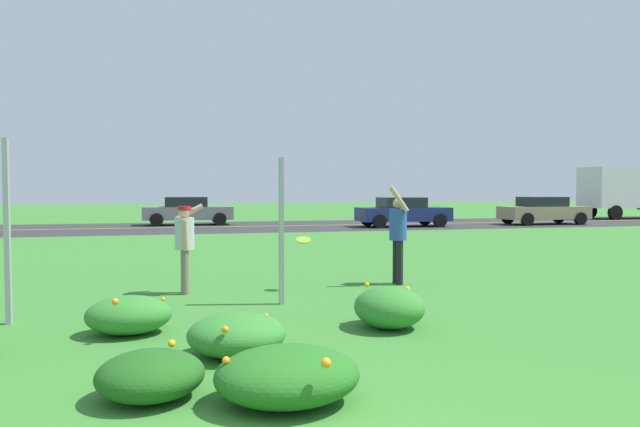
{
  "coord_description": "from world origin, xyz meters",
  "views": [
    {
      "loc": [
        -0.71,
        -3.11,
        1.87
      ],
      "look_at": [
        1.86,
        7.36,
        1.41
      ],
      "focal_mm": 32.8,
      "sensor_mm": 36.0,
      "label": 1
    }
  ],
  "objects_px": {
    "sign_post_by_roadside": "(281,231)",
    "box_truck_dark_green": "(633,190)",
    "person_thrower_red_cap_gray_shirt": "(185,240)",
    "car_navy_center_right": "(403,212)",
    "sign_post_near_path": "(7,232)",
    "car_tan_rightmost": "(543,210)",
    "car_gray_center_left": "(188,211)",
    "frisbee_lime": "(304,240)",
    "person_catcher_blue_shirt": "(398,232)"
  },
  "relations": [
    {
      "from": "sign_post_near_path",
      "to": "car_tan_rightmost",
      "type": "distance_m",
      "value": 27.76
    },
    {
      "from": "frisbee_lime",
      "to": "car_gray_center_left",
      "type": "height_order",
      "value": "car_gray_center_left"
    },
    {
      "from": "car_navy_center_right",
      "to": "box_truck_dark_green",
      "type": "height_order",
      "value": "box_truck_dark_green"
    },
    {
      "from": "person_thrower_red_cap_gray_shirt",
      "to": "person_catcher_blue_shirt",
      "type": "bearing_deg",
      "value": 0.92
    },
    {
      "from": "sign_post_by_roadside",
      "to": "car_tan_rightmost",
      "type": "height_order",
      "value": "sign_post_by_roadside"
    },
    {
      "from": "person_thrower_red_cap_gray_shirt",
      "to": "person_catcher_blue_shirt",
      "type": "relative_size",
      "value": 0.83
    },
    {
      "from": "person_catcher_blue_shirt",
      "to": "car_navy_center_right",
      "type": "relative_size",
      "value": 0.43
    },
    {
      "from": "person_thrower_red_cap_gray_shirt",
      "to": "box_truck_dark_green",
      "type": "relative_size",
      "value": 0.24
    },
    {
      "from": "sign_post_near_path",
      "to": "sign_post_by_roadside",
      "type": "relative_size",
      "value": 1.08
    },
    {
      "from": "person_catcher_blue_shirt",
      "to": "car_tan_rightmost",
      "type": "height_order",
      "value": "person_catcher_blue_shirt"
    },
    {
      "from": "frisbee_lime",
      "to": "box_truck_dark_green",
      "type": "relative_size",
      "value": 0.04
    },
    {
      "from": "sign_post_by_roadside",
      "to": "person_catcher_blue_shirt",
      "type": "distance_m",
      "value": 2.93
    },
    {
      "from": "sign_post_by_roadside",
      "to": "car_gray_center_left",
      "type": "relative_size",
      "value": 0.53
    },
    {
      "from": "frisbee_lime",
      "to": "sign_post_by_roadside",
      "type": "bearing_deg",
      "value": -117.67
    },
    {
      "from": "car_gray_center_left",
      "to": "car_tan_rightmost",
      "type": "distance_m",
      "value": 18.59
    },
    {
      "from": "frisbee_lime",
      "to": "car_gray_center_left",
      "type": "bearing_deg",
      "value": 94.8
    },
    {
      "from": "car_gray_center_left",
      "to": "car_tan_rightmost",
      "type": "height_order",
      "value": "same"
    },
    {
      "from": "frisbee_lime",
      "to": "car_tan_rightmost",
      "type": "relative_size",
      "value": 0.06
    },
    {
      "from": "sign_post_by_roadside",
      "to": "car_gray_center_left",
      "type": "height_order",
      "value": "sign_post_by_roadside"
    },
    {
      "from": "car_gray_center_left",
      "to": "person_catcher_blue_shirt",
      "type": "bearing_deg",
      "value": -79.75
    },
    {
      "from": "sign_post_near_path",
      "to": "car_tan_rightmost",
      "type": "xyz_separation_m",
      "value": [
        20.99,
        18.16,
        -0.54
      ]
    },
    {
      "from": "sign_post_by_roadside",
      "to": "box_truck_dark_green",
      "type": "bearing_deg",
      "value": 39.55
    },
    {
      "from": "sign_post_by_roadside",
      "to": "frisbee_lime",
      "type": "relative_size",
      "value": 8.55
    },
    {
      "from": "frisbee_lime",
      "to": "box_truck_dark_green",
      "type": "distance_m",
      "value": 32.69
    },
    {
      "from": "car_gray_center_left",
      "to": "sign_post_near_path",
      "type": "bearing_deg",
      "value": -97.27
    },
    {
      "from": "sign_post_near_path",
      "to": "sign_post_by_roadside",
      "type": "distance_m",
      "value": 3.94
    },
    {
      "from": "car_tan_rightmost",
      "to": "person_thrower_red_cap_gray_shirt",
      "type": "bearing_deg",
      "value": -138.7
    },
    {
      "from": "sign_post_near_path",
      "to": "person_thrower_red_cap_gray_shirt",
      "type": "height_order",
      "value": "sign_post_near_path"
    },
    {
      "from": "sign_post_near_path",
      "to": "car_tan_rightmost",
      "type": "relative_size",
      "value": 0.57
    },
    {
      "from": "car_navy_center_right",
      "to": "car_tan_rightmost",
      "type": "distance_m",
      "value": 7.89
    },
    {
      "from": "person_thrower_red_cap_gray_shirt",
      "to": "car_navy_center_right",
      "type": "distance_m",
      "value": 19.52
    },
    {
      "from": "sign_post_near_path",
      "to": "car_navy_center_right",
      "type": "bearing_deg",
      "value": 54.19
    },
    {
      "from": "person_thrower_red_cap_gray_shirt",
      "to": "car_navy_center_right",
      "type": "bearing_deg",
      "value": 56.76
    },
    {
      "from": "frisbee_lime",
      "to": "car_gray_center_left",
      "type": "distance_m",
      "value": 20.48
    },
    {
      "from": "car_gray_center_left",
      "to": "car_navy_center_right",
      "type": "relative_size",
      "value": 1.0
    },
    {
      "from": "sign_post_near_path",
      "to": "box_truck_dark_green",
      "type": "distance_m",
      "value": 37.3
    },
    {
      "from": "frisbee_lime",
      "to": "sign_post_near_path",
      "type": "bearing_deg",
      "value": -159.67
    },
    {
      "from": "car_navy_center_right",
      "to": "person_thrower_red_cap_gray_shirt",
      "type": "bearing_deg",
      "value": -123.24
    },
    {
      "from": "sign_post_by_roadside",
      "to": "person_catcher_blue_shirt",
      "type": "bearing_deg",
      "value": 28.86
    },
    {
      "from": "sign_post_by_roadside",
      "to": "car_navy_center_right",
      "type": "relative_size",
      "value": 0.53
    },
    {
      "from": "person_thrower_red_cap_gray_shirt",
      "to": "car_gray_center_left",
      "type": "bearing_deg",
      "value": 88.83
    },
    {
      "from": "sign_post_by_roadside",
      "to": "car_gray_center_left",
      "type": "bearing_deg",
      "value": 92.89
    },
    {
      "from": "sign_post_by_roadside",
      "to": "box_truck_dark_green",
      "type": "xyz_separation_m",
      "value": [
        26.15,
        21.6,
        0.62
      ]
    },
    {
      "from": "sign_post_near_path",
      "to": "frisbee_lime",
      "type": "height_order",
      "value": "sign_post_near_path"
    },
    {
      "from": "sign_post_near_path",
      "to": "box_truck_dark_green",
      "type": "xyz_separation_m",
      "value": [
        30.06,
        22.08,
        0.52
      ]
    },
    {
      "from": "person_catcher_blue_shirt",
      "to": "frisbee_lime",
      "type": "height_order",
      "value": "person_catcher_blue_shirt"
    },
    {
      "from": "car_gray_center_left",
      "to": "car_navy_center_right",
      "type": "height_order",
      "value": "same"
    },
    {
      "from": "car_gray_center_left",
      "to": "box_truck_dark_green",
      "type": "height_order",
      "value": "box_truck_dark_green"
    },
    {
      "from": "car_gray_center_left",
      "to": "box_truck_dark_green",
      "type": "xyz_separation_m",
      "value": [
        27.24,
        -0.0,
        1.06
      ]
    },
    {
      "from": "car_tan_rightmost",
      "to": "box_truck_dark_green",
      "type": "height_order",
      "value": "box_truck_dark_green"
    }
  ]
}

